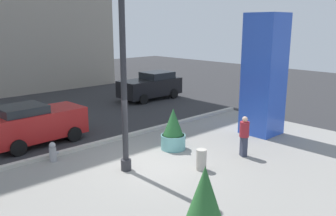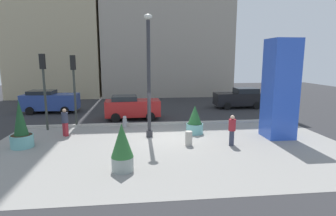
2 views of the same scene
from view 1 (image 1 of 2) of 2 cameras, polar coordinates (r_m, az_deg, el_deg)
ground_plane at (r=16.13m, az=-12.12°, el=-4.91°), size 60.00×60.00×0.00m
plaza_pavement at (r=11.72m, az=3.66°, el=-11.73°), size 18.00×10.00×0.02m
curb_strip at (r=15.39m, az=-10.43°, el=-5.40°), size 18.00×0.24×0.16m
lamp_post at (r=11.78m, az=-7.11°, el=4.90°), size 0.44×0.44×6.68m
art_pillar_blue at (r=16.62m, az=15.10°, el=5.09°), size 1.50×1.50×5.43m
potted_plant_curbside at (r=8.36m, az=5.82°, el=-15.28°), size 0.87×0.87×1.92m
potted_plant_near_left at (r=14.34m, az=0.84°, el=-3.70°), size 0.99×0.99×1.69m
fire_hydrant at (r=13.85m, az=-17.92°, el=-6.71°), size 0.36×0.26×0.75m
concrete_bollard at (r=12.52m, az=5.34°, el=-8.23°), size 0.36×0.36×0.75m
car_curb_west at (r=16.00m, az=-20.45°, el=-2.29°), size 4.00×2.12×1.73m
car_far_lane at (r=24.07m, az=-2.74°, el=3.56°), size 4.32×2.07×1.79m
pedestrian_by_curb at (r=13.85m, az=12.08°, el=-4.16°), size 0.49×0.49×1.58m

